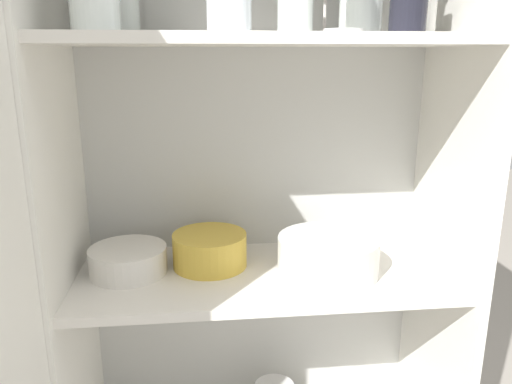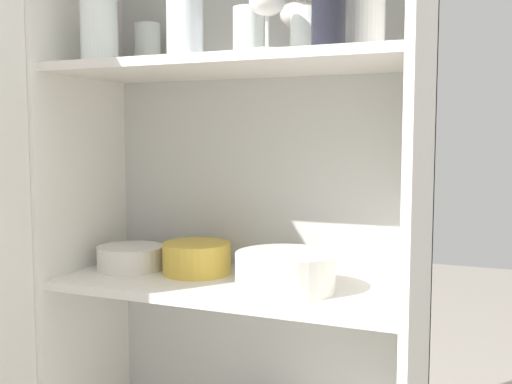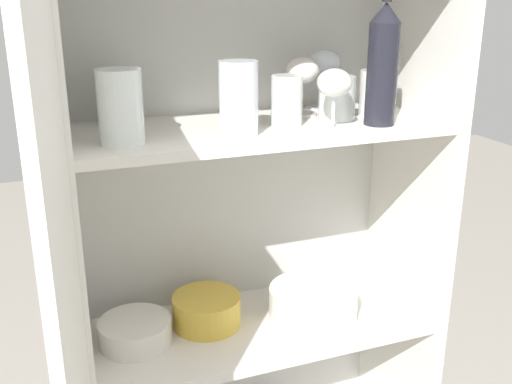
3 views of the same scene
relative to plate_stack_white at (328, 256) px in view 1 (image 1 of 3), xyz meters
The scene contains 12 objects.
cupboard_back_panel 0.24m from the plate_stack_white, 123.97° to the left, with size 0.83×0.02×1.55m, color silver.
cupboard_side_left 0.54m from the plate_stack_white, behind, with size 0.02×0.36×1.55m, color white.
cupboard_side_right 0.27m from the plate_stack_white, ahead, with size 0.02×0.36×1.55m, color white.
shelf_board_middle 0.15m from the plate_stack_white, 168.93° to the left, with size 0.79×0.33×0.02m, color silver.
shelf_board_upper 0.46m from the plate_stack_white, 168.93° to the left, with size 0.79×0.33×0.02m, color silver.
tumbler_glass_0 0.66m from the plate_stack_white, 163.82° to the left, with size 0.07×0.07×0.12m.
tumbler_glass_1 0.51m from the plate_stack_white, behind, with size 0.07×0.07×0.11m.
tumbler_glass_3 0.50m from the plate_stack_white, 12.70° to the left, with size 0.08×0.08×0.10m.
tumbler_glass_4 0.52m from the plate_stack_white, ahead, with size 0.08×0.08×0.10m.
plate_stack_white is the anchor object (origin of this frame).
mixing_bowl_large 0.26m from the plate_stack_white, 164.63° to the left, with size 0.16×0.16×0.07m.
serving_bowl_small 0.43m from the plate_stack_white, behind, with size 0.16×0.16×0.06m.
Camera 1 is at (-0.12, -0.82, 1.17)m, focal length 35.00 mm.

